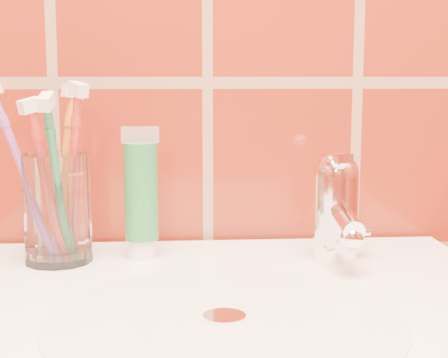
{
  "coord_description": "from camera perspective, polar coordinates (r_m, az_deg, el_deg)",
  "views": [
    {
      "loc": [
        -0.04,
        0.37,
        1.05
      ],
      "look_at": [
        0.01,
        1.08,
        0.94
      ],
      "focal_mm": 55.0,
      "sensor_mm": 36.0,
      "label": 1
    }
  ],
  "objects": [
    {
      "name": "glass_tumbler",
      "position": [
        0.76,
        -13.71,
        -2.38
      ],
      "size": [
        0.09,
        0.09,
        0.12
      ],
      "primitive_type": "cylinder",
      "rotation": [
        0.0,
        0.0,
        -0.3
      ],
      "color": "white",
      "rests_on": "pedestal_sink"
    },
    {
      "name": "toothpaste_tube",
      "position": [
        0.76,
        -6.89,
        -1.52
      ],
      "size": [
        0.04,
        0.04,
        0.15
      ],
      "rotation": [
        0.0,
        0.0,
        0.02
      ],
      "color": "white",
      "rests_on": "pedestal_sink"
    },
    {
      "name": "faucet",
      "position": [
        0.75,
        9.36,
        -2.0
      ],
      "size": [
        0.05,
        0.11,
        0.12
      ],
      "color": "white",
      "rests_on": "pedestal_sink"
    },
    {
      "name": "toothbrush_0",
      "position": [
        0.75,
        -12.51,
        0.34
      ],
      "size": [
        0.09,
        0.09,
        0.21
      ],
      "primitive_type": null,
      "rotation": [
        0.18,
        0.0,
        0.73
      ],
      "color": "#B42D26",
      "rests_on": "glass_tumbler"
    },
    {
      "name": "toothbrush_1",
      "position": [
        0.77,
        -13.18,
        0.44
      ],
      "size": [
        0.08,
        0.08,
        0.2
      ],
      "primitive_type": null,
      "rotation": [
        0.15,
        0.0,
        2.17
      ],
      "color": "orange",
      "rests_on": "glass_tumbler"
    },
    {
      "name": "toothbrush_2",
      "position": [
        0.74,
        -14.45,
        -0.44
      ],
      "size": [
        0.09,
        0.1,
        0.19
      ],
      "primitive_type": null,
      "rotation": [
        0.21,
        0.0,
        -0.78
      ],
      "color": "#B32E26",
      "rests_on": "glass_tumbler"
    },
    {
      "name": "toothbrush_3",
      "position": [
        0.72,
        -13.66,
        -0.38
      ],
      "size": [
        0.04,
        0.14,
        0.21
      ],
      "primitive_type": null,
      "rotation": [
        0.34,
        0.0,
        -0.1
      ],
      "color": "#1D6F43",
      "rests_on": "glass_tumbler"
    },
    {
      "name": "toothbrush_4",
      "position": [
        0.75,
        -16.18,
        0.22
      ],
      "size": [
        0.1,
        0.1,
        0.2
      ],
      "primitive_type": null,
      "rotation": [
        0.32,
        0.0,
        -1.45
      ],
      "color": "#86499D",
      "rests_on": "glass_tumbler"
    }
  ]
}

